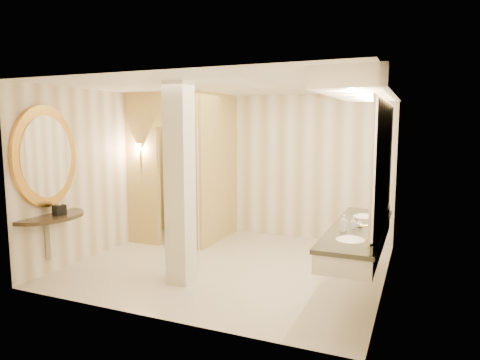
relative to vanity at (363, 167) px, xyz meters
The scene contains 16 objects.
floor 2.59m from the vanity, 168.58° to the left, with size 4.50×4.50×0.00m, color beige.
ceiling 2.29m from the vanity, 168.58° to the left, with size 4.50×4.50×0.00m, color white.
wall_back 3.12m from the vanity, 129.51° to the left, with size 4.50×0.02×2.70m, color white.
wall_front 2.56m from the vanity, 141.05° to the right, with size 4.50×0.02×2.70m, color white.
wall_left 4.26m from the vanity, behind, with size 0.02×4.00×2.70m, color white.
wall_right 0.56m from the vanity, 55.92° to the left, with size 0.02×4.00×2.70m, color white.
toilet_closet 3.40m from the vanity, 156.21° to the left, with size 1.50×1.55×2.70m.
wall_sconce 3.99m from the vanity, 168.00° to the left, with size 0.14×0.14×0.42m.
vanity is the anchor object (origin of this frame).
console_shelf 4.32m from the vanity, 166.77° to the right, with size 1.10×1.10×2.00m.
pillar 2.37m from the vanity, 167.31° to the right, with size 0.31×0.31×2.70m, color silver.
tissue_box 4.18m from the vanity, 166.80° to the right, with size 0.14×0.14×0.14m, color black.
toilet 4.22m from the vanity, 150.58° to the left, with size 0.41×0.72×0.73m, color white.
soap_bottle_a 0.70m from the vanity, 116.87° to the right, with size 0.06×0.06×0.14m, color beige.
soap_bottle_b 0.70m from the vanity, 102.21° to the right, with size 0.08×0.08×0.10m, color silver.
soap_bottle_c 0.75m from the vanity, 115.51° to the right, with size 0.08×0.08×0.21m, color #C6B28C.
Camera 1 is at (2.63, -5.80, 2.14)m, focal length 32.00 mm.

